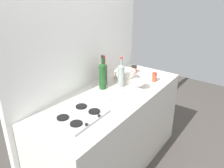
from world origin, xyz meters
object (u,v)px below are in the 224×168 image
at_px(condiment_jar_front, 154,77).
at_px(wine_bottle_mid_left, 121,75).
at_px(plate_stack, 125,75).
at_px(stovetop_hob, 79,116).
at_px(wine_bottle_leftmost, 103,75).
at_px(wine_bottle_mid_right, 104,73).
at_px(condiment_jar_rear, 134,69).
at_px(cutting_board, 111,94).
at_px(mixing_bowl, 139,84).

bearing_deg(condiment_jar_front, wine_bottle_mid_left, 144.66).
bearing_deg(wine_bottle_mid_left, plate_stack, 19.60).
xyz_separation_m(stovetop_hob, wine_bottle_leftmost, (0.57, 0.18, 0.14)).
bearing_deg(wine_bottle_mid_right, wine_bottle_leftmost, -151.15).
distance_m(stovetop_hob, condiment_jar_rear, 1.16).
bearing_deg(condiment_jar_rear, cutting_board, -169.26).
distance_m(wine_bottle_leftmost, wine_bottle_mid_left, 0.20).
bearing_deg(stovetop_hob, wine_bottle_leftmost, 17.77).
bearing_deg(wine_bottle_mid_left, condiment_jar_front, -35.34).
distance_m(mixing_bowl, cutting_board, 0.33).
xyz_separation_m(wine_bottle_leftmost, mixing_bowl, (0.22, -0.31, -0.10)).
height_order(wine_bottle_mid_right, condiment_jar_rear, wine_bottle_mid_right).
relative_size(wine_bottle_leftmost, condiment_jar_front, 3.51).
xyz_separation_m(mixing_bowl, condiment_jar_front, (0.26, -0.05, 0.01)).
relative_size(condiment_jar_front, condiment_jar_rear, 1.20).
relative_size(wine_bottle_mid_left, cutting_board, 1.29).
height_order(plate_stack, mixing_bowl, plate_stack).
distance_m(wine_bottle_mid_right, condiment_jar_rear, 0.50).
xyz_separation_m(stovetop_hob, condiment_jar_rear, (1.15, 0.14, 0.03)).
relative_size(stovetop_hob, wine_bottle_mid_right, 1.39).
bearing_deg(condiment_jar_rear, wine_bottle_leftmost, 176.14).
bearing_deg(wine_bottle_leftmost, wine_bottle_mid_right, 28.85).
height_order(condiment_jar_rear, cutting_board, condiment_jar_rear).
bearing_deg(mixing_bowl, cutting_board, 153.50).
bearing_deg(wine_bottle_mid_left, cutting_board, -171.66).
bearing_deg(plate_stack, stovetop_hob, -172.89).
relative_size(plate_stack, mixing_bowl, 1.53).
height_order(stovetop_hob, cutting_board, stovetop_hob).
height_order(wine_bottle_leftmost, cutting_board, wine_bottle_leftmost).
relative_size(mixing_bowl, condiment_jar_front, 1.56).
height_order(wine_bottle_mid_left, condiment_jar_rear, wine_bottle_mid_left).
distance_m(stovetop_hob, condiment_jar_front, 1.07).
height_order(stovetop_hob, wine_bottle_mid_left, wine_bottle_mid_left).
bearing_deg(wine_bottle_leftmost, plate_stack, -12.96).
relative_size(plate_stack, wine_bottle_leftmost, 0.68).
xyz_separation_m(plate_stack, cutting_board, (-0.39, -0.09, -0.05)).
bearing_deg(stovetop_hob, cutting_board, 2.18).
relative_size(wine_bottle_leftmost, condiment_jar_rear, 4.20).
bearing_deg(condiment_jar_front, plate_stack, 119.78).
relative_size(wine_bottle_mid_left, mixing_bowl, 2.05).
bearing_deg(wine_bottle_mid_left, stovetop_hob, -175.82).
relative_size(wine_bottle_mid_left, wine_bottle_mid_right, 1.02).
xyz_separation_m(wine_bottle_leftmost, condiment_jar_rear, (0.58, -0.04, -0.11)).
xyz_separation_m(wine_bottle_mid_right, condiment_jar_front, (0.38, -0.42, -0.08)).
distance_m(wine_bottle_leftmost, cutting_board, 0.23).
distance_m(plate_stack, condiment_jar_rear, 0.27).
bearing_deg(wine_bottle_mid_right, plate_stack, -30.81).
xyz_separation_m(stovetop_hob, wine_bottle_mid_right, (0.67, 0.24, 0.11)).
distance_m(wine_bottle_leftmost, condiment_jar_rear, 0.59).
bearing_deg(cutting_board, condiment_jar_rear, 10.74).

